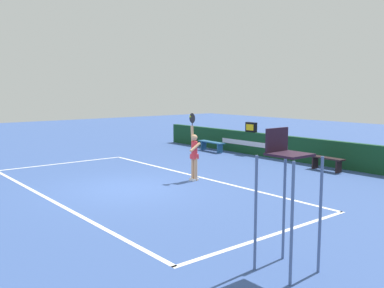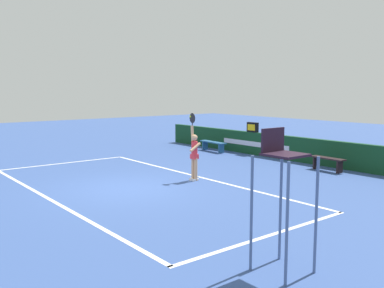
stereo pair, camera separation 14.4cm
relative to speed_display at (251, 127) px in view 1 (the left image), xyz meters
The scene contains 9 objects.
ground_plane 8.62m from the speed_display, 73.17° to the right, with size 60.00×60.00×0.00m, color #365293.
court_lines 8.42m from the speed_display, 72.74° to the right, with size 11.39×5.35×0.00m.
back_wall 2.58m from the speed_display, ahead, with size 16.97×0.25×1.05m.
speed_display is the anchor object (origin of this frame).
tennis_player 6.52m from the speed_display, 63.93° to the right, with size 0.43×0.46×2.29m.
tennis_ball 6.53m from the speed_display, 65.37° to the right, with size 0.06×0.06×0.06m.
umpire_chair 13.15m from the speed_display, 44.56° to the right, with size 0.80×0.80×2.42m.
courtside_bench_near 4.84m from the speed_display, 10.33° to the right, with size 1.42×0.44×0.51m.
courtside_bench_far 2.23m from the speed_display, 154.92° to the right, with size 1.77×0.49×0.49m.
Camera 1 is at (11.26, -6.62, 3.05)m, focal length 39.68 mm.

